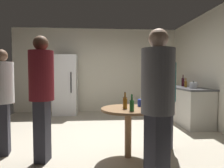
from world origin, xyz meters
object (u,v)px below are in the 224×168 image
(refrigerator, at_px, (66,85))
(beer_bottle_brown, at_px, (125,102))
(person_in_gray_shirt, at_px, (158,98))
(person_in_maroon_shirt, at_px, (42,88))
(person_in_white_shirt, at_px, (2,94))
(plastic_cup_blue, at_px, (140,103))
(foreground_table, at_px, (128,115))
(wine_bottle_on_counter, at_px, (183,82))
(beer_bottle_on_counter, at_px, (186,84))
(beer_bottle_amber, at_px, (125,103))
(person_in_teal_shirt, at_px, (165,92))
(kettle, at_px, (193,85))
(beer_bottle_green, at_px, (132,105))

(refrigerator, xyz_separation_m, beer_bottle_brown, (1.38, -3.18, -0.08))
(refrigerator, bearing_deg, person_in_gray_shirt, -69.46)
(beer_bottle_brown, height_order, person_in_maroon_shirt, person_in_maroon_shirt)
(person_in_white_shirt, xyz_separation_m, person_in_maroon_shirt, (0.67, -0.30, 0.10))
(plastic_cup_blue, bearing_deg, person_in_white_shirt, 177.41)
(foreground_table, height_order, plastic_cup_blue, plastic_cup_blue)
(person_in_white_shirt, bearing_deg, person_in_gray_shirt, -41.52)
(wine_bottle_on_counter, height_order, foreground_table, wine_bottle_on_counter)
(wine_bottle_on_counter, height_order, beer_bottle_brown, wine_bottle_on_counter)
(refrigerator, xyz_separation_m, beer_bottle_on_counter, (3.19, -1.30, 0.08))
(refrigerator, relative_size, person_in_gray_shirt, 1.06)
(beer_bottle_amber, relative_size, person_in_white_shirt, 0.14)
(beer_bottle_brown, height_order, person_in_teal_shirt, person_in_teal_shirt)
(beer_bottle_brown, distance_m, person_in_teal_shirt, 0.73)
(kettle, distance_m, beer_bottle_green, 2.52)
(refrigerator, xyz_separation_m, beer_bottle_amber, (1.36, -3.32, -0.08))
(foreground_table, bearing_deg, refrigerator, 113.27)
(refrigerator, bearing_deg, wine_bottle_on_counter, -15.63)
(beer_bottle_brown, distance_m, plastic_cup_blue, 0.25)
(person_in_teal_shirt, bearing_deg, beer_bottle_green, -3.16)
(plastic_cup_blue, distance_m, person_in_maroon_shirt, 1.48)
(person_in_gray_shirt, distance_m, person_in_maroon_shirt, 1.63)
(wine_bottle_on_counter, height_order, beer_bottle_amber, wine_bottle_on_counter)
(kettle, xyz_separation_m, beer_bottle_brown, (-1.80, -1.46, -0.15))
(plastic_cup_blue, bearing_deg, beer_bottle_green, -117.29)
(refrigerator, relative_size, plastic_cup_blue, 16.36)
(foreground_table, relative_size, person_in_teal_shirt, 0.50)
(refrigerator, relative_size, beer_bottle_brown, 7.83)
(plastic_cup_blue, bearing_deg, foreground_table, -144.50)
(wine_bottle_on_counter, relative_size, beer_bottle_on_counter, 1.35)
(person_in_teal_shirt, bearing_deg, person_in_white_shirt, -41.67)
(refrigerator, distance_m, beer_bottle_on_counter, 3.45)
(kettle, xyz_separation_m, person_in_teal_shirt, (-1.11, -1.26, -0.03))
(wine_bottle_on_counter, bearing_deg, beer_bottle_green, -125.65)
(plastic_cup_blue, bearing_deg, person_in_maroon_shirt, -172.05)
(kettle, xyz_separation_m, beer_bottle_amber, (-1.82, -1.60, -0.15))
(beer_bottle_on_counter, height_order, person_in_white_shirt, person_in_white_shirt)
(refrigerator, height_order, wine_bottle_on_counter, refrigerator)
(beer_bottle_green, relative_size, person_in_teal_shirt, 0.14)
(refrigerator, relative_size, beer_bottle_green, 7.83)
(beer_bottle_amber, bearing_deg, person_in_white_shirt, 171.00)
(wine_bottle_on_counter, relative_size, beer_bottle_amber, 1.35)
(foreground_table, relative_size, person_in_white_shirt, 0.50)
(wine_bottle_on_counter, bearing_deg, beer_bottle_brown, -130.20)
(person_in_teal_shirt, bearing_deg, foreground_table, -18.36)
(person_in_white_shirt, bearing_deg, beer_bottle_green, -26.43)
(beer_bottle_on_counter, bearing_deg, person_in_teal_shirt, -123.67)
(plastic_cup_blue, bearing_deg, kettle, 42.08)
(beer_bottle_on_counter, height_order, person_in_maroon_shirt, person_in_maroon_shirt)
(beer_bottle_on_counter, relative_size, beer_bottle_green, 1.00)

